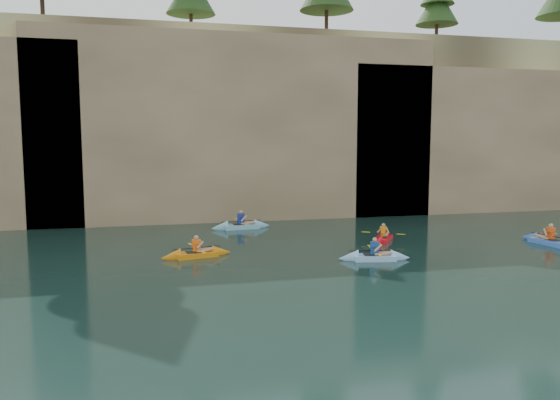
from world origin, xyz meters
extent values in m
plane|color=black|center=(0.00, 0.00, 0.00)|extent=(160.00, 160.00, 0.00)
cube|color=tan|center=(0.00, 30.00, 6.00)|extent=(70.00, 16.00, 12.00)
cube|color=tan|center=(2.00, 22.60, 5.70)|extent=(24.00, 2.40, 11.40)
cube|color=tan|center=(22.00, 22.60, 4.92)|extent=(26.00, 2.40, 9.84)
cube|color=black|center=(-4.00, 21.95, 1.60)|extent=(3.50, 1.00, 3.20)
cube|color=black|center=(10.00, 21.95, 2.25)|extent=(5.00, 1.00, 4.50)
cube|color=orange|center=(-1.71, 12.34, 0.13)|extent=(2.44, 1.20, 0.26)
cone|color=orange|center=(-0.63, 12.57, 0.13)|extent=(0.95, 0.86, 0.70)
cone|color=orange|center=(-2.78, 12.11, 0.13)|extent=(0.95, 0.86, 0.70)
cube|color=black|center=(-1.85, 12.31, 0.23)|extent=(0.63, 0.54, 0.04)
cube|color=orange|center=(-1.71, 12.34, 0.50)|extent=(0.35, 0.27, 0.47)
sphere|color=tan|center=(-1.71, 12.34, 0.83)|extent=(0.20, 0.20, 0.20)
cylinder|color=black|center=(-1.71, 12.34, 0.40)|extent=(2.03, 0.47, 0.04)
cube|color=yellow|center=(-1.90, 13.25, 0.40)|extent=(0.17, 0.43, 0.02)
cube|color=yellow|center=(-1.51, 11.43, 0.40)|extent=(0.17, 0.43, 0.02)
cube|color=#96C9FC|center=(5.26, 10.02, 0.13)|extent=(2.37, 1.14, 0.26)
cone|color=#96C9FC|center=(6.31, 9.83, 0.13)|extent=(0.92, 0.84, 0.70)
cone|color=#96C9FC|center=(4.20, 10.22, 0.13)|extent=(0.92, 0.84, 0.70)
cube|color=black|center=(5.11, 10.05, 0.23)|extent=(0.62, 0.53, 0.04)
cube|color=navy|center=(5.26, 10.02, 0.50)|extent=(0.35, 0.26, 0.47)
sphere|color=tan|center=(5.26, 10.02, 0.84)|extent=(0.20, 0.20, 0.20)
cylinder|color=black|center=(5.26, 10.02, 0.40)|extent=(2.05, 0.42, 0.04)
cube|color=yellow|center=(5.43, 10.95, 0.40)|extent=(0.16, 0.43, 0.02)
cube|color=yellow|center=(5.08, 9.10, 0.40)|extent=(0.16, 0.43, 0.02)
cube|color=red|center=(7.39, 13.85, 0.12)|extent=(1.83, 2.21, 0.24)
cone|color=red|center=(8.00, 14.71, 0.12)|extent=(0.98, 1.02, 0.64)
cone|color=red|center=(6.79, 12.99, 0.12)|extent=(0.98, 1.02, 0.64)
cube|color=black|center=(7.31, 13.73, 0.21)|extent=(0.65, 0.68, 0.04)
cube|color=orange|center=(7.39, 13.85, 0.45)|extent=(0.32, 0.35, 0.43)
sphere|color=tan|center=(7.39, 13.85, 0.76)|extent=(0.18, 0.18, 0.18)
cylinder|color=black|center=(7.39, 13.85, 0.38)|extent=(1.12, 1.58, 0.04)
cube|color=yellow|center=(6.70, 14.34, 0.38)|extent=(0.39, 0.31, 0.02)
cube|color=yellow|center=(8.09, 13.36, 0.38)|extent=(0.39, 0.31, 0.02)
cube|color=#7CBDD0|center=(1.33, 19.00, 0.14)|extent=(2.65, 1.08, 0.28)
cone|color=#7CBDD0|center=(2.54, 19.14, 0.14)|extent=(0.99, 0.87, 0.77)
cone|color=#7CBDD0|center=(0.12, 18.86, 0.14)|extent=(0.99, 0.87, 0.77)
cube|color=black|center=(1.18, 18.98, 0.25)|extent=(0.60, 0.54, 0.04)
cube|color=navy|center=(1.33, 19.00, 0.55)|extent=(0.37, 0.26, 0.51)
sphere|color=tan|center=(1.33, 19.00, 0.92)|extent=(0.22, 0.22, 0.22)
cylinder|color=black|center=(1.33, 19.00, 0.42)|extent=(2.26, 0.29, 0.04)
cube|color=yellow|center=(1.21, 20.03, 0.42)|extent=(0.13, 0.43, 0.02)
cube|color=yellow|center=(1.45, 17.97, 0.42)|extent=(0.13, 0.43, 0.02)
cube|color=#467DEF|center=(14.55, 11.10, 0.14)|extent=(1.12, 2.75, 0.27)
cone|color=#467DEF|center=(14.38, 12.35, 0.14)|extent=(0.86, 1.03, 0.75)
cube|color=black|center=(14.57, 10.95, 0.24)|extent=(0.53, 0.61, 0.04)
cube|color=#F04F14|center=(14.55, 11.10, 0.53)|extent=(0.26, 0.36, 0.50)
sphere|color=tan|center=(14.55, 11.10, 0.89)|extent=(0.21, 0.21, 0.21)
cylinder|color=black|center=(14.55, 11.10, 0.41)|extent=(0.33, 2.19, 0.04)
cube|color=yellow|center=(13.56, 10.97, 0.41)|extent=(0.43, 0.14, 0.02)
camera|label=1|loc=(-3.70, -10.14, 4.93)|focal=35.00mm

